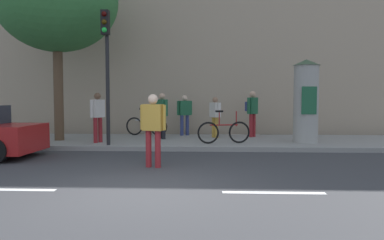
{
  "coord_description": "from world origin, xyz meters",
  "views": [
    {
      "loc": [
        1.28,
        -6.7,
        1.68
      ],
      "look_at": [
        0.87,
        2.0,
        1.16
      ],
      "focal_mm": 35.98,
      "sensor_mm": 36.0,
      "label": 1
    }
  ],
  "objects_px": {
    "pedestrian_with_bag": "(215,114)",
    "pedestrian_tallest": "(153,124)",
    "poster_column": "(306,101)",
    "street_tree": "(57,0)",
    "bicycle_leaning": "(224,132)",
    "bicycle_upright": "(146,126)",
    "traffic_light": "(106,55)",
    "pedestrian_with_backpack": "(98,113)",
    "pedestrian_in_red_top": "(162,112)",
    "pedestrian_in_light_jacket": "(252,110)",
    "pedestrian_in_dark_shirt": "(185,112)"
  },
  "relations": [
    {
      "from": "poster_column",
      "to": "street_tree",
      "type": "distance_m",
      "value": 9.22
    },
    {
      "from": "poster_column",
      "to": "pedestrian_in_light_jacket",
      "type": "relative_size",
      "value": 1.59
    },
    {
      "from": "pedestrian_in_red_top",
      "to": "pedestrian_with_backpack",
      "type": "bearing_deg",
      "value": -148.23
    },
    {
      "from": "pedestrian_with_bag",
      "to": "pedestrian_tallest",
      "type": "bearing_deg",
      "value": -105.94
    },
    {
      "from": "bicycle_leaning",
      "to": "pedestrian_in_red_top",
      "type": "bearing_deg",
      "value": 149.31
    },
    {
      "from": "pedestrian_with_bag",
      "to": "pedestrian_in_red_top",
      "type": "bearing_deg",
      "value": -165.21
    },
    {
      "from": "bicycle_upright",
      "to": "street_tree",
      "type": "bearing_deg",
      "value": -148.14
    },
    {
      "from": "pedestrian_in_dark_shirt",
      "to": "pedestrian_in_light_jacket",
      "type": "xyz_separation_m",
      "value": [
        2.62,
        -0.47,
        0.1
      ]
    },
    {
      "from": "pedestrian_with_bag",
      "to": "pedestrian_in_light_jacket",
      "type": "xyz_separation_m",
      "value": [
        1.42,
        0.32,
        0.14
      ]
    },
    {
      "from": "pedestrian_with_backpack",
      "to": "bicycle_upright",
      "type": "xyz_separation_m",
      "value": [
        1.24,
        2.39,
        -0.6
      ]
    },
    {
      "from": "bicycle_upright",
      "to": "poster_column",
      "type": "bearing_deg",
      "value": -20.08
    },
    {
      "from": "pedestrian_with_backpack",
      "to": "pedestrian_in_red_top",
      "type": "relative_size",
      "value": 1.0
    },
    {
      "from": "pedestrian_in_dark_shirt",
      "to": "bicycle_upright",
      "type": "bearing_deg",
      "value": -173.97
    },
    {
      "from": "traffic_light",
      "to": "bicycle_leaning",
      "type": "bearing_deg",
      "value": 10.5
    },
    {
      "from": "street_tree",
      "to": "traffic_light",
      "type": "bearing_deg",
      "value": -33.46
    },
    {
      "from": "pedestrian_with_bag",
      "to": "bicycle_leaning",
      "type": "height_order",
      "value": "pedestrian_with_bag"
    },
    {
      "from": "poster_column",
      "to": "bicycle_upright",
      "type": "bearing_deg",
      "value": 159.92
    },
    {
      "from": "pedestrian_in_light_jacket",
      "to": "bicycle_leaning",
      "type": "bearing_deg",
      "value": -118.24
    },
    {
      "from": "pedestrian_with_bag",
      "to": "pedestrian_in_dark_shirt",
      "type": "distance_m",
      "value": 1.44
    },
    {
      "from": "poster_column",
      "to": "pedestrian_in_red_top",
      "type": "height_order",
      "value": "poster_column"
    },
    {
      "from": "bicycle_leaning",
      "to": "pedestrian_with_bag",
      "type": "bearing_deg",
      "value": 98.29
    },
    {
      "from": "pedestrian_tallest",
      "to": "traffic_light",
      "type": "bearing_deg",
      "value": 123.09
    },
    {
      "from": "pedestrian_with_bag",
      "to": "pedestrian_with_backpack",
      "type": "height_order",
      "value": "pedestrian_with_backpack"
    },
    {
      "from": "pedestrian_tallest",
      "to": "bicycle_leaning",
      "type": "height_order",
      "value": "pedestrian_tallest"
    },
    {
      "from": "pedestrian_in_light_jacket",
      "to": "bicycle_upright",
      "type": "bearing_deg",
      "value": 175.66
    },
    {
      "from": "pedestrian_tallest",
      "to": "pedestrian_with_backpack",
      "type": "bearing_deg",
      "value": 123.48
    },
    {
      "from": "pedestrian_in_dark_shirt",
      "to": "pedestrian_in_light_jacket",
      "type": "distance_m",
      "value": 2.66
    },
    {
      "from": "street_tree",
      "to": "pedestrian_in_light_jacket",
      "type": "xyz_separation_m",
      "value": [
        6.94,
        1.44,
        -3.85
      ]
    },
    {
      "from": "traffic_light",
      "to": "poster_column",
      "type": "distance_m",
      "value": 6.67
    },
    {
      "from": "pedestrian_in_dark_shirt",
      "to": "bicycle_leaning",
      "type": "height_order",
      "value": "pedestrian_in_dark_shirt"
    },
    {
      "from": "traffic_light",
      "to": "pedestrian_in_dark_shirt",
      "type": "height_order",
      "value": "traffic_light"
    },
    {
      "from": "bicycle_leaning",
      "to": "bicycle_upright",
      "type": "distance_m",
      "value": 3.86
    },
    {
      "from": "pedestrian_in_dark_shirt",
      "to": "pedestrian_with_backpack",
      "type": "height_order",
      "value": "pedestrian_with_backpack"
    },
    {
      "from": "traffic_light",
      "to": "pedestrian_with_bag",
      "type": "distance_m",
      "value": 4.67
    },
    {
      "from": "poster_column",
      "to": "pedestrian_in_dark_shirt",
      "type": "distance_m",
      "value": 4.79
    },
    {
      "from": "traffic_light",
      "to": "street_tree",
      "type": "bearing_deg",
      "value": 146.54
    },
    {
      "from": "pedestrian_tallest",
      "to": "poster_column",
      "type": "bearing_deg",
      "value": 40.91
    },
    {
      "from": "pedestrian_in_light_jacket",
      "to": "traffic_light",
      "type": "bearing_deg",
      "value": -149.75
    },
    {
      "from": "traffic_light",
      "to": "poster_column",
      "type": "height_order",
      "value": "traffic_light"
    },
    {
      "from": "pedestrian_in_light_jacket",
      "to": "pedestrian_in_dark_shirt",
      "type": "bearing_deg",
      "value": 169.77
    },
    {
      "from": "traffic_light",
      "to": "pedestrian_with_backpack",
      "type": "height_order",
      "value": "traffic_light"
    },
    {
      "from": "pedestrian_in_red_top",
      "to": "bicycle_upright",
      "type": "distance_m",
      "value": 1.5
    },
    {
      "from": "poster_column",
      "to": "pedestrian_tallest",
      "type": "distance_m",
      "value": 6.04
    },
    {
      "from": "pedestrian_in_dark_shirt",
      "to": "pedestrian_with_bag",
      "type": "bearing_deg",
      "value": -33.34
    },
    {
      "from": "pedestrian_tallest",
      "to": "bicycle_leaning",
      "type": "xyz_separation_m",
      "value": [
        1.81,
        3.58,
        -0.5
      ]
    },
    {
      "from": "street_tree",
      "to": "bicycle_leaning",
      "type": "relative_size",
      "value": 3.85
    },
    {
      "from": "pedestrian_with_backpack",
      "to": "pedestrian_tallest",
      "type": "bearing_deg",
      "value": -56.52
    },
    {
      "from": "traffic_light",
      "to": "pedestrian_in_red_top",
      "type": "distance_m",
      "value": 3.1
    },
    {
      "from": "poster_column",
      "to": "street_tree",
      "type": "relative_size",
      "value": 0.41
    },
    {
      "from": "poster_column",
      "to": "bicycle_leaning",
      "type": "distance_m",
      "value": 2.95
    }
  ]
}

